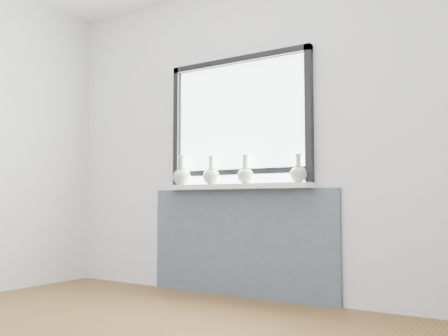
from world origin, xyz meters
The scene contains 8 objects.
back_wall centered at (0.00, 1.81, 1.30)m, with size 3.60×0.02×2.60m, color silver.
apron_panel centered at (0.00, 1.78, 0.43)m, with size 1.70×0.03×0.86m, color #4E5A68.
windowsill centered at (0.00, 1.71, 0.88)m, with size 1.32×0.18×0.04m, color silver.
window centered at (0.00, 1.77, 1.44)m, with size 1.30×0.06×1.05m.
vase_a centered at (-0.52, 1.70, 0.98)m, with size 0.16×0.16×0.26m.
vase_b centered at (-0.22, 1.70, 0.98)m, with size 0.14×0.14×0.24m.
vase_c centered at (0.10, 1.71, 0.98)m, with size 0.13×0.13×0.23m.
vase_d centered at (0.55, 1.72, 0.97)m, with size 0.13×0.13×0.21m.
Camera 1 is at (2.08, -1.71, 0.75)m, focal length 40.00 mm.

